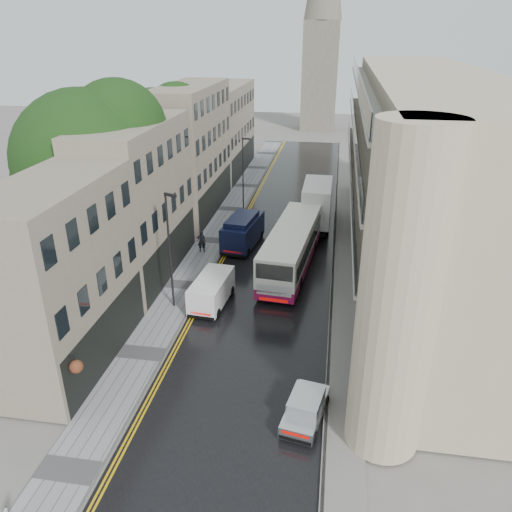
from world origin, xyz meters
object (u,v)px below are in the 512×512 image
(tree_near, at_px, (89,185))
(lamp_post_near, at_px, (170,252))
(lamp_post_far, at_px, (243,174))
(tree_far, at_px, (158,153))
(silver_hatchback, at_px, (283,422))
(pedestrian, at_px, (202,241))
(white_van, at_px, (191,301))
(white_lorry, at_px, (303,210))
(navy_van, at_px, (224,237))
(cream_bus, at_px, (265,265))

(tree_near, bearing_deg, lamp_post_near, -28.79)
(lamp_post_near, relative_size, lamp_post_far, 1.09)
(tree_far, height_order, silver_hatchback, tree_far)
(silver_hatchback, distance_m, pedestrian, 20.80)
(pedestrian, relative_size, lamp_post_near, 0.24)
(tree_near, distance_m, tree_far, 13.02)
(tree_far, xyz_separation_m, lamp_post_near, (6.49, -16.73, -2.25))
(silver_hatchback, distance_m, white_van, 11.64)
(white_lorry, distance_m, navy_van, 8.26)
(navy_van, bearing_deg, tree_far, 142.38)
(tree_near, distance_m, pedestrian, 10.06)
(tree_near, distance_m, navy_van, 11.15)
(silver_hatchback, relative_size, white_van, 0.80)
(lamp_post_near, distance_m, lamp_post_far, 19.76)
(tree_far, bearing_deg, lamp_post_far, 21.80)
(silver_hatchback, bearing_deg, lamp_post_far, 114.42)
(tree_near, bearing_deg, navy_van, 32.17)
(white_van, bearing_deg, lamp_post_near, 156.64)
(white_lorry, bearing_deg, lamp_post_far, 141.05)
(white_lorry, xyz_separation_m, lamp_post_far, (-6.37, 5.19, 1.52))
(tree_near, height_order, white_van, tree_near)
(silver_hatchback, distance_m, lamp_post_far, 30.86)
(navy_van, relative_size, lamp_post_far, 0.78)
(tree_near, height_order, cream_bus, tree_near)
(lamp_post_far, bearing_deg, cream_bus, -66.96)
(cream_bus, distance_m, white_lorry, 10.87)
(white_van, relative_size, lamp_post_far, 0.62)
(lamp_post_near, bearing_deg, tree_far, 133.48)
(tree_near, xyz_separation_m, cream_bus, (12.28, 0.12, -5.28))
(tree_far, relative_size, navy_van, 2.25)
(white_van, bearing_deg, silver_hatchback, -48.30)
(silver_hatchback, xyz_separation_m, lamp_post_near, (-8.35, 10.09, 3.29))
(cream_bus, bearing_deg, tree_far, 138.40)
(white_lorry, relative_size, silver_hatchback, 2.28)
(tree_near, distance_m, lamp_post_far, 18.10)
(lamp_post_far, bearing_deg, white_lorry, -31.87)
(white_lorry, xyz_separation_m, pedestrian, (-7.78, -5.78, -1.12))
(cream_bus, xyz_separation_m, navy_van, (-4.08, 5.04, -0.23))
(lamp_post_far, bearing_deg, tree_near, -108.72)
(white_lorry, distance_m, silver_hatchback, 24.70)
(cream_bus, height_order, white_van, cream_bus)
(tree_near, height_order, white_lorry, tree_near)
(cream_bus, relative_size, silver_hatchback, 3.38)
(lamp_post_near, bearing_deg, white_van, -6.13)
(tree_far, relative_size, white_lorry, 1.53)
(lamp_post_near, bearing_deg, tree_near, 173.48)
(white_lorry, bearing_deg, tree_far, 171.23)
(cream_bus, height_order, silver_hatchback, cream_bus)
(navy_van, height_order, lamp_post_far, lamp_post_far)
(white_lorry, distance_m, pedestrian, 9.76)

